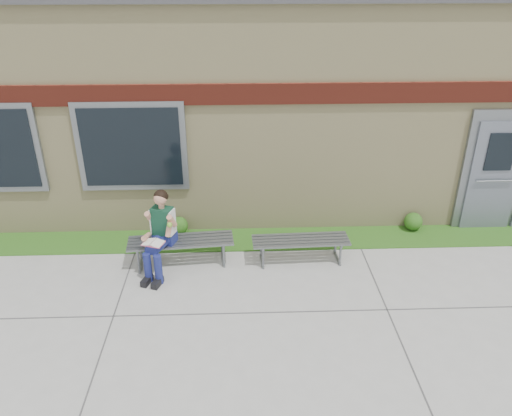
{
  "coord_description": "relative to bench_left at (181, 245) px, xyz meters",
  "views": [
    {
      "loc": [
        -1.15,
        -5.29,
        4.66
      ],
      "look_at": [
        -0.89,
        1.7,
        1.11
      ],
      "focal_mm": 35.0,
      "sensor_mm": 36.0,
      "label": 1
    }
  ],
  "objects": [
    {
      "name": "ground",
      "position": [
        2.13,
        -1.88,
        -0.35
      ],
      "size": [
        80.0,
        80.0,
        0.0
      ],
      "primitive_type": "plane",
      "color": "#9E9E99",
      "rests_on": "ground"
    },
    {
      "name": "grass_strip",
      "position": [
        2.13,
        0.72,
        -0.34
      ],
      "size": [
        16.0,
        0.8,
        0.02
      ],
      "primitive_type": "cube",
      "color": "#265316",
      "rests_on": "ground"
    },
    {
      "name": "school_building",
      "position": [
        2.13,
        4.11,
        1.75
      ],
      "size": [
        16.2,
        6.22,
        4.2
      ],
      "color": "beige",
      "rests_on": "ground"
    },
    {
      "name": "bench_left",
      "position": [
        0.0,
        0.0,
        0.0
      ],
      "size": [
        1.77,
        0.63,
        0.45
      ],
      "rotation": [
        0.0,
        0.0,
        0.09
      ],
      "color": "slate",
      "rests_on": "ground"
    },
    {
      "name": "bench_right",
      "position": [
        2.0,
        -0.0,
        -0.02
      ],
      "size": [
        1.64,
        0.51,
        0.42
      ],
      "rotation": [
        0.0,
        0.0,
        0.04
      ],
      "color": "slate",
      "rests_on": "ground"
    },
    {
      "name": "girl",
      "position": [
        -0.3,
        -0.2,
        0.37
      ],
      "size": [
        0.59,
        0.9,
        1.39
      ],
      "rotation": [
        0.0,
        0.0,
        -0.33
      ],
      "color": "navy",
      "rests_on": "ground"
    },
    {
      "name": "shrub_mid",
      "position": [
        -0.15,
        0.97,
        -0.16
      ],
      "size": [
        0.34,
        0.34,
        0.34
      ],
      "primitive_type": "sphere",
      "color": "#265316",
      "rests_on": "grass_strip"
    },
    {
      "name": "shrub_east",
      "position": [
        4.25,
        0.97,
        -0.16
      ],
      "size": [
        0.34,
        0.34,
        0.34
      ],
      "primitive_type": "sphere",
      "color": "#265316",
      "rests_on": "grass_strip"
    }
  ]
}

